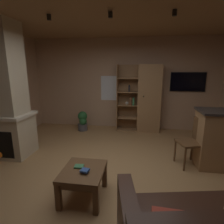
% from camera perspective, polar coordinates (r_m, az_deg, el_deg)
% --- Properties ---
extents(floor, '(5.60, 5.60, 0.02)m').
position_cam_1_polar(floor, '(3.34, -1.08, -19.62)').
color(floor, '#A37A4C').
rests_on(floor, ground).
extents(wall_back, '(5.72, 0.06, 2.72)m').
position_cam_1_polar(wall_back, '(5.64, 3.69, 8.68)').
color(wall_back, tan).
rests_on(wall_back, ground).
extents(ceiling, '(5.60, 5.60, 0.02)m').
position_cam_1_polar(ceiling, '(2.96, -1.34, 31.47)').
color(ceiling, '#8E6B47').
extents(window_pane_back, '(0.61, 0.01, 0.75)m').
position_cam_1_polar(window_pane_back, '(5.66, -0.39, 7.51)').
color(window_pane_back, white).
extents(stone_fireplace, '(0.99, 0.74, 2.72)m').
position_cam_1_polar(stone_fireplace, '(4.31, -30.93, 3.65)').
color(stone_fireplace, '#BCAD8E').
rests_on(stone_fireplace, ground).
extents(bookshelf_cabinet, '(1.27, 0.41, 1.95)m').
position_cam_1_polar(bookshelf_cabinet, '(5.40, 10.70, 4.08)').
color(bookshelf_cabinet, '#997047').
rests_on(bookshelf_cabinet, ground).
extents(coffee_table, '(0.58, 0.66, 0.44)m').
position_cam_1_polar(coffee_table, '(2.74, -9.07, -19.09)').
color(coffee_table, brown).
rests_on(coffee_table, ground).
extents(table_book_0, '(0.14, 0.11, 0.02)m').
position_cam_1_polar(table_book_0, '(2.75, -10.34, -16.53)').
color(table_book_0, '#387247').
rests_on(table_book_0, coffee_table).
extents(table_book_1, '(0.13, 0.12, 0.03)m').
position_cam_1_polar(table_book_1, '(2.59, -8.57, -17.78)').
color(table_book_1, '#2D4C8C').
rests_on(table_book_1, coffee_table).
extents(dining_chair, '(0.53, 0.53, 0.92)m').
position_cam_1_polar(dining_chair, '(3.77, 24.43, -7.76)').
color(dining_chair, brown).
rests_on(dining_chair, ground).
extents(potted_floor_plant, '(0.29, 0.32, 0.58)m').
position_cam_1_polar(potted_floor_plant, '(5.55, -9.23, -2.73)').
color(potted_floor_plant, '#4C4C51').
rests_on(potted_floor_plant, ground).
extents(wall_mounted_tv, '(0.97, 0.06, 0.55)m').
position_cam_1_polar(wall_mounted_tv, '(5.72, 22.79, 8.75)').
color(wall_mounted_tv, black).
extents(track_light_spot_0, '(0.07, 0.07, 0.09)m').
position_cam_1_polar(track_light_spot_0, '(4.05, -31.75, 23.44)').
color(track_light_spot_0, black).
extents(track_light_spot_1, '(0.07, 0.07, 0.09)m').
position_cam_1_polar(track_light_spot_1, '(3.54, -19.26, 26.39)').
color(track_light_spot_1, black).
extents(track_light_spot_2, '(0.07, 0.07, 0.09)m').
position_cam_1_polar(track_light_spot_2, '(3.25, -0.48, 28.33)').
color(track_light_spot_2, black).
extents(track_light_spot_3, '(0.07, 0.07, 0.09)m').
position_cam_1_polar(track_light_spot_3, '(3.29, 19.14, 27.49)').
color(track_light_spot_3, black).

